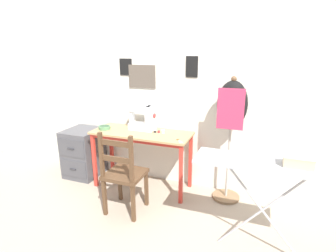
% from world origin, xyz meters
% --- Properties ---
extents(ground_plane, '(14.00, 14.00, 0.00)m').
position_xyz_m(ground_plane, '(0.00, 0.00, 0.00)').
color(ground_plane, tan).
extents(wall_back, '(10.00, 0.07, 2.55)m').
position_xyz_m(wall_back, '(-0.00, 0.55, 1.28)').
color(wall_back, silver).
rests_on(wall_back, ground_plane).
extents(sewing_table, '(1.23, 0.49, 0.74)m').
position_xyz_m(sewing_table, '(0.00, 0.23, 0.65)').
color(sewing_table, tan).
rests_on(sewing_table, ground_plane).
extents(sewing_machine, '(0.34, 0.18, 0.33)m').
position_xyz_m(sewing_machine, '(-0.02, 0.35, 0.89)').
color(sewing_machine, white).
rests_on(sewing_machine, sewing_table).
extents(fabric_bowl, '(0.15, 0.15, 0.04)m').
position_xyz_m(fabric_bowl, '(-0.49, 0.19, 0.76)').
color(fabric_bowl, '#56895B').
rests_on(fabric_bowl, sewing_table).
extents(scissors, '(0.10, 0.11, 0.01)m').
position_xyz_m(scissors, '(0.53, 0.10, 0.74)').
color(scissors, silver).
rests_on(scissors, sewing_table).
extents(thread_spool_near_machine, '(0.04, 0.04, 0.04)m').
position_xyz_m(thread_spool_near_machine, '(0.17, 0.27, 0.76)').
color(thread_spool_near_machine, black).
rests_on(thread_spool_near_machine, sewing_table).
extents(thread_spool_mid_table, '(0.04, 0.04, 0.04)m').
position_xyz_m(thread_spool_mid_table, '(0.22, 0.28, 0.76)').
color(thread_spool_mid_table, red).
rests_on(thread_spool_mid_table, sewing_table).
extents(thread_spool_far_edge, '(0.04, 0.04, 0.04)m').
position_xyz_m(thread_spool_far_edge, '(0.26, 0.29, 0.76)').
color(thread_spool_far_edge, silver).
rests_on(thread_spool_far_edge, sewing_table).
extents(wooden_chair, '(0.40, 0.38, 0.93)m').
position_xyz_m(wooden_chair, '(0.06, -0.32, 0.44)').
color(wooden_chair, '#513823').
rests_on(wooden_chair, ground_plane).
extents(filing_cabinet, '(0.44, 0.49, 0.66)m').
position_xyz_m(filing_cabinet, '(-0.92, 0.27, 0.33)').
color(filing_cabinet, '#4C4C51').
rests_on(filing_cabinet, ground_plane).
extents(dress_form, '(0.33, 0.32, 1.45)m').
position_xyz_m(dress_form, '(1.06, 0.33, 1.06)').
color(dress_form, '#846647').
rests_on(dress_form, ground_plane).
extents(ironing_board, '(1.16, 0.34, 0.85)m').
position_xyz_m(ironing_board, '(1.45, -0.45, 0.80)').
color(ironing_board, '#ADB2B7').
rests_on(ironing_board, ground_plane).
extents(storage_box, '(0.23, 0.12, 0.08)m').
position_xyz_m(storage_box, '(1.67, -0.45, 0.89)').
color(storage_box, beige).
rests_on(storage_box, ironing_board).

